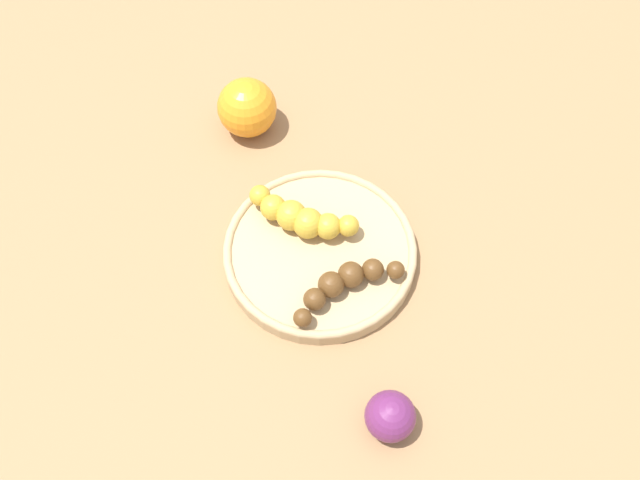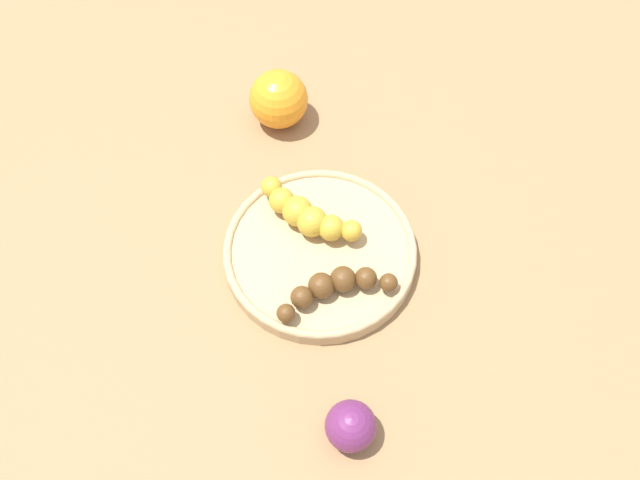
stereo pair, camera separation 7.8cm
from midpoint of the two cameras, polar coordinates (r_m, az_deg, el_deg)
The scene contains 6 objects.
ground_plane at distance 0.81m, azimuth -2.74°, elevation -1.61°, with size 2.40×2.40×0.00m, color #936D47.
fruit_bowl at distance 0.80m, azimuth -2.77°, elevation -1.18°, with size 0.22×0.22×0.02m.
banana_spotted at distance 0.80m, azimuth -4.44°, elevation 1.65°, with size 0.07×0.13×0.04m.
banana_overripe at distance 0.76m, azimuth -0.99°, elevation -3.85°, with size 0.13×0.06×0.03m.
orange_fruit at distance 0.90m, azimuth -8.54°, elevation 10.56°, with size 0.08×0.08×0.08m, color orange.
plum_purple at distance 0.71m, azimuth 2.61°, elevation -14.61°, with size 0.05×0.05×0.05m, color #662659.
Camera 1 is at (0.28, 0.28, 0.71)m, focal length 38.82 mm.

